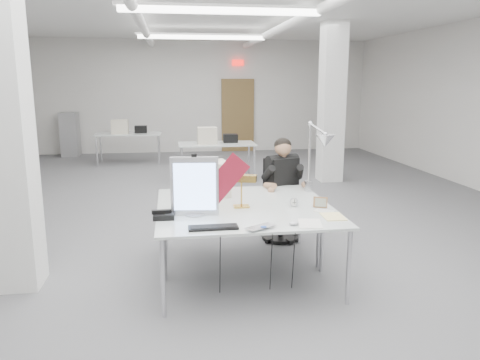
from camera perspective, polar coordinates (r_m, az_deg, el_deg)
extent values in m
cube|color=#57575A|center=(7.06, -2.05, -4.87)|extent=(10.00, 14.00, 0.02)
cube|color=silver|center=(13.76, -5.36, 10.10)|extent=(10.00, 0.02, 3.20)
cube|color=white|center=(4.99, -26.77, 5.72)|extent=(0.45, 0.45, 3.20)
cube|color=white|center=(9.78, 11.12, 9.20)|extent=(0.45, 0.45, 3.20)
cube|color=brown|center=(13.83, -0.28, 7.88)|extent=(0.95, 0.08, 2.10)
cube|color=red|center=(13.77, -0.26, 14.11)|extent=(0.32, 0.06, 0.16)
cylinder|color=silver|center=(6.81, -13.00, 20.00)|extent=(0.16, 13.60, 0.16)
cylinder|color=silver|center=(7.12, 9.74, 19.77)|extent=(0.16, 13.60, 0.16)
cube|color=white|center=(6.83, -2.25, 19.93)|extent=(2.80, 0.14, 0.08)
cube|color=white|center=(10.79, -4.61, 16.96)|extent=(2.80, 0.14, 0.08)
cube|color=silver|center=(4.47, 1.40, -4.81)|extent=(1.80, 0.90, 0.02)
cube|color=silver|center=(5.33, -0.22, -2.05)|extent=(1.80, 0.90, 0.02)
cube|color=silver|center=(9.85, -2.84, 4.41)|extent=(1.60, 0.80, 0.02)
cube|color=silver|center=(12.04, -13.43, 5.48)|extent=(1.60, 0.80, 0.02)
cube|color=gray|center=(13.73, -20.00, 5.25)|extent=(0.45, 0.55, 1.20)
cube|color=#B6B5BB|center=(4.52, -5.55, -0.77)|extent=(0.47, 0.10, 0.57)
cube|color=maroon|center=(4.49, -1.96, -0.04)|extent=(0.50, 0.08, 0.54)
cube|color=black|center=(4.16, -3.28, -5.80)|extent=(0.44, 0.15, 0.02)
imported|color=#A6A6AA|center=(4.12, 2.90, -5.95)|extent=(0.34, 0.31, 0.02)
ellipsoid|color=#B5B5BA|center=(4.27, 6.60, -5.28)|extent=(0.09, 0.06, 0.04)
cube|color=black|center=(4.51, -9.27, -4.35)|extent=(0.20, 0.18, 0.05)
cube|color=olive|center=(4.66, -6.49, -3.26)|extent=(0.16, 0.08, 0.12)
cube|color=#9C6B43|center=(4.88, 9.76, -2.69)|extent=(0.15, 0.09, 0.11)
cylinder|color=#BABABF|center=(4.89, 6.60, -2.66)|extent=(0.10, 0.06, 0.10)
cube|color=white|center=(4.34, 8.53, -5.25)|extent=(0.26, 0.33, 0.01)
cube|color=#FFEA98|center=(4.59, 11.30, -4.38)|extent=(0.21, 0.28, 0.01)
cube|color=silver|center=(4.77, 10.20, -3.75)|extent=(0.23, 0.22, 0.01)
cube|color=beige|center=(5.31, -3.74, 0.15)|extent=(0.46, 0.44, 0.39)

